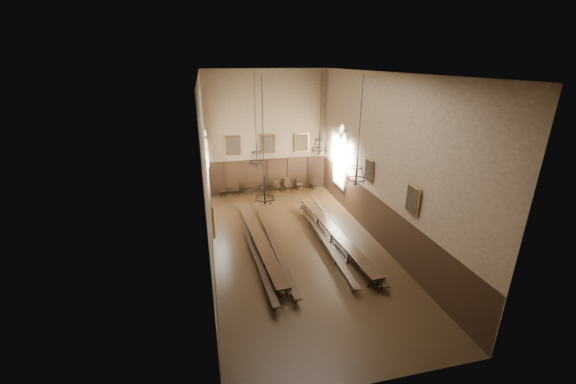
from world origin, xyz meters
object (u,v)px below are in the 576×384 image
object	(u,v)px
chair_4	(277,188)
chandelier_back_left	(257,156)
chair_0	(223,193)
chair_3	(264,189)
table_right	(335,237)
chair_1	(236,192)
chandelier_back_right	(320,145)
table_left	(259,243)
chandelier_front_left	(264,190)
chair_6	(300,186)
chair_2	(248,190)
bench_left_inner	(272,241)
chair_5	(288,187)
chandelier_front_right	(357,172)
bench_left_outer	(252,246)
bench_right_outer	(341,234)
chair_7	(314,186)
bench_right_inner	(321,237)

from	to	relation	value
chair_4	chandelier_back_left	distance (m)	7.83
chair_0	chair_3	bearing A→B (deg)	-11.41
table_right	chair_1	world-z (taller)	chair_1
table_right	chandelier_back_right	size ratio (longest dim) A/B	2.11
table_left	chandelier_front_left	world-z (taller)	chandelier_front_left
chair_6	chandelier_back_right	distance (m)	7.66
chandelier_back_right	table_left	bearing A→B (deg)	-148.93
chair_2	chandelier_back_left	xyz separation A→B (m)	(-0.13, -6.19, 4.27)
table_left	chair_1	bearing A→B (deg)	93.11
bench_left_inner	chair_5	bearing A→B (deg)	71.30
chandelier_front_left	chandelier_front_right	size ratio (longest dim) A/B	1.15
bench_left_outer	chair_0	bearing A→B (deg)	97.18
chair_2	chair_6	distance (m)	4.02
chair_3	chair_4	size ratio (longest dim) A/B	0.93
bench_right_outer	chandelier_front_right	distance (m)	5.57
chair_0	chair_7	bearing A→B (deg)	-12.15
bench_left_inner	chair_1	world-z (taller)	chair_1
chair_1	chandelier_back_right	xyz separation A→B (m)	(4.47, -5.95, 4.70)
bench_right_inner	chandelier_back_right	size ratio (longest dim) A/B	2.29
bench_left_outer	chair_3	xyz separation A→B (m)	(2.09, 8.48, -0.02)
bench_left_outer	table_left	bearing A→B (deg)	12.54
bench_right_inner	chandelier_front_left	world-z (taller)	chandelier_front_left
bench_left_inner	chair_7	world-z (taller)	chair_7
chair_1	chandelier_back_right	size ratio (longest dim) A/B	0.21
table_right	chair_0	xyz separation A→B (m)	(-5.65, 8.61, -0.09)
chair_3	chair_5	xyz separation A→B (m)	(1.84, -0.03, 0.02)
bench_left_outer	chair_7	world-z (taller)	chair_7
chair_1	chair_6	size ratio (longest dim) A/B	1.01
chandelier_front_left	chandelier_front_right	world-z (taller)	same
bench_left_inner	chair_2	xyz separation A→B (m)	(-0.27, 8.28, -0.01)
chandelier_back_left	chair_0	bearing A→B (deg)	106.39
table_right	chair_5	xyz separation A→B (m)	(-0.66, 8.63, -0.05)
chair_2	chair_5	size ratio (longest dim) A/B	0.93
table_left	chair_4	bearing A→B (deg)	72.26
chair_5	chandelier_back_left	distance (m)	8.11
table_right	chair_3	xyz separation A→B (m)	(-2.50, 8.66, -0.07)
chandelier_front_right	chair_4	bearing A→B (deg)	96.63
bench_left_inner	chandelier_front_left	xyz separation A→B (m)	(-0.78, -2.71, 4.01)
chair_1	chair_4	bearing A→B (deg)	17.01
chair_1	bench_right_inner	bearing A→B (deg)	-47.65
chair_0	bench_right_inner	bearing A→B (deg)	-71.56
chair_1	chair_2	xyz separation A→B (m)	(0.91, 0.05, 0.01)
bench_right_inner	chair_6	size ratio (longest dim) A/B	11.12
chair_0	chandelier_back_right	bearing A→B (deg)	-59.52
chandelier_back_left	chandelier_front_right	xyz separation A→B (m)	(3.66, -5.14, 0.38)
bench_right_outer	chair_3	distance (m)	8.84
chair_2	chandelier_back_left	bearing A→B (deg)	-94.37
table_left	table_right	world-z (taller)	table_left
chair_7	chandelier_front_right	size ratio (longest dim) A/B	0.19
bench_right_outer	chair_0	xyz separation A→B (m)	(-6.19, 8.25, -0.02)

